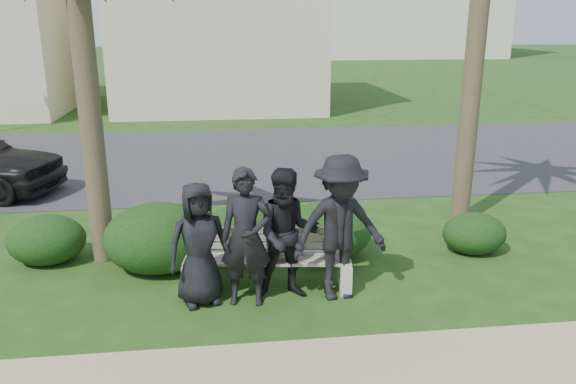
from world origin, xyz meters
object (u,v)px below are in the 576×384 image
man_d (340,228)px  park_bench (267,264)px  man_c (288,234)px  man_a (199,244)px  man_b (246,238)px

man_d → park_bench: bearing=150.6°
park_bench → man_c: 0.63m
man_a → man_d: man_d is taller
man_b → man_d: bearing=8.0°
man_a → park_bench: bearing=3.6°
man_c → park_bench: bearing=131.8°
park_bench → man_d: (0.89, -0.36, 0.60)m
park_bench → man_a: 1.02m
man_a → man_d: size_ratio=0.84×
man_a → man_b: size_ratio=0.90×
man_b → man_c: man_b is taller
park_bench → man_a: (-0.87, -0.30, 0.44)m
park_bench → man_a: man_a is taller
park_bench → man_d: 1.13m
man_b → man_c: 0.54m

